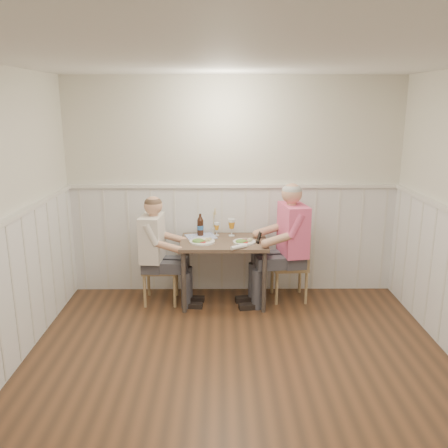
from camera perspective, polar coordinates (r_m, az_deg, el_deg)
name	(u,v)px	position (r m, az deg, el deg)	size (l,w,h in m)	color
ground_plane	(240,393)	(4.09, 1.94, -19.67)	(4.50, 4.50, 0.00)	#442E1D
room_shell	(242,211)	(3.48, 2.15, 1.52)	(4.04, 4.54, 2.60)	silver
wainscot	(238,283)	(4.38, 1.65, -7.07)	(4.00, 4.49, 1.34)	silver
dining_table	(224,249)	(5.48, -0.02, -2.99)	(0.99, 0.70, 0.75)	brown
chair_right	(294,262)	(5.68, 8.40, -4.52)	(0.42, 0.42, 0.85)	#9D7F50
chair_left	(156,265)	(5.59, -8.18, -4.86)	(0.41, 0.41, 0.85)	#9D7F50
man_in_pink	(289,253)	(5.51, 7.78, -3.52)	(0.72, 0.51, 1.45)	#3F3F47
diner_cream	(156,259)	(5.51, -8.15, -4.21)	(0.62, 0.43, 1.30)	#3F3F47
plate_man	(244,241)	(5.37, 2.37, -2.06)	(0.26, 0.26, 0.07)	white
plate_diner	(201,241)	(5.37, -2.79, -2.03)	(0.29, 0.29, 0.07)	white
beer_glass_a	(232,225)	(5.61, 0.93, -0.07)	(0.08, 0.08, 0.21)	silver
beer_glass_b	(217,227)	(5.63, -0.88, -0.34)	(0.06, 0.06, 0.16)	silver
beer_bottle	(200,226)	(5.62, -2.86, -0.26)	(0.08, 0.08, 0.27)	black
rolled_napkin	(239,247)	(5.15, 1.82, -2.76)	(0.19, 0.14, 0.04)	white
grass_vase	(213,221)	(5.71, -1.33, 0.31)	(0.04, 0.04, 0.33)	silver
gingham_mat	(201,236)	(5.61, -2.79, -1.51)	(0.41, 0.36, 0.01)	#556DC6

